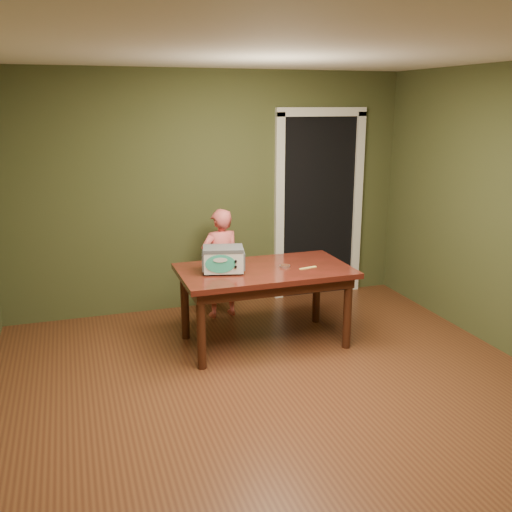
% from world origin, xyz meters
% --- Properties ---
extents(floor, '(5.00, 5.00, 0.00)m').
position_xyz_m(floor, '(0.00, 0.00, 0.00)').
color(floor, brown).
rests_on(floor, ground).
extents(room_shell, '(4.52, 5.02, 2.61)m').
position_xyz_m(room_shell, '(0.00, 0.00, 1.71)').
color(room_shell, '#3F4424').
rests_on(room_shell, ground).
extents(doorway, '(1.10, 0.66, 2.25)m').
position_xyz_m(doorway, '(1.30, 2.78, 1.06)').
color(doorway, black).
rests_on(doorway, ground).
extents(dining_table, '(1.60, 0.90, 0.75)m').
position_xyz_m(dining_table, '(0.20, 1.26, 0.65)').
color(dining_table, '#3C160D').
rests_on(dining_table, floor).
extents(toy_oven, '(0.43, 0.33, 0.24)m').
position_xyz_m(toy_oven, '(-0.20, 1.26, 0.88)').
color(toy_oven, '#4C4F54').
rests_on(toy_oven, dining_table).
extents(baking_pan, '(0.10, 0.10, 0.02)m').
position_xyz_m(baking_pan, '(0.40, 1.23, 0.76)').
color(baking_pan, silver).
rests_on(baking_pan, dining_table).
extents(spatula, '(0.18, 0.06, 0.01)m').
position_xyz_m(spatula, '(0.59, 1.14, 0.75)').
color(spatula, '#F8E66B').
rests_on(spatula, dining_table).
extents(child, '(0.46, 0.34, 1.18)m').
position_xyz_m(child, '(-0.00, 2.10, 0.59)').
color(child, '#F26463').
rests_on(child, floor).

